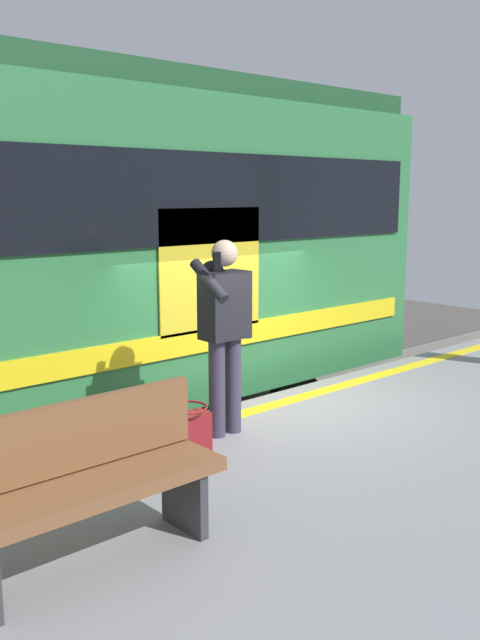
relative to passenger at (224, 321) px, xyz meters
The scene contains 8 objects.
ground_plane 2.33m from the passenger, 145.75° to the right, with size 25.45×25.45×0.00m, color #4C4742.
platform 2.59m from the passenger, 114.40° to the left, with size 16.97×4.97×1.10m, color gray.
safety_line 1.33m from the passenger, 161.60° to the right, with size 16.63×0.16×0.01m, color yellow.
track_rail_near 2.83m from the passenger, 115.49° to the right, with size 22.06×0.08×0.16m, color slate.
track_rail_far 3.91m from the passenger, 104.88° to the right, with size 22.06×0.08×0.16m, color slate.
passenger is the anchor object (origin of this frame).
handbag 0.97m from the passenger, 16.60° to the left, with size 0.38×0.34×0.39m.
bench 2.26m from the passenger, 29.32° to the left, with size 1.57×0.44×0.90m.
Camera 1 is at (4.50, 4.89, 3.14)m, focal length 38.53 mm.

